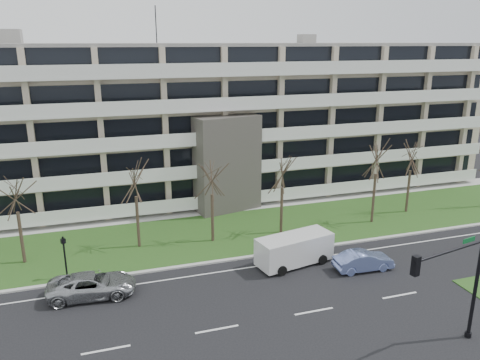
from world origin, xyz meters
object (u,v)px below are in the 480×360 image
object	(u,v)px
silver_pickup	(92,285)
white_van	(295,247)
traffic_signal	(456,279)
blue_sedan	(363,261)
pedestrian_signal	(64,252)

from	to	relation	value
silver_pickup	white_van	distance (m)	14.04
white_van	traffic_signal	bearing A→B (deg)	-83.18
blue_sedan	white_van	distance (m)	4.83
silver_pickup	white_van	size ratio (longest dim) A/B	0.92
blue_sedan	pedestrian_signal	world-z (taller)	pedestrian_signal
pedestrian_signal	blue_sedan	bearing A→B (deg)	-38.24
blue_sedan	pedestrian_signal	distance (m)	20.47
silver_pickup	pedestrian_signal	distance (m)	3.47
silver_pickup	pedestrian_signal	xyz separation A→B (m)	(-1.61, 2.83, 1.22)
blue_sedan	white_van	xyz separation A→B (m)	(-4.18, 2.33, 0.61)
blue_sedan	pedestrian_signal	bearing A→B (deg)	78.82
silver_pickup	white_van	world-z (taller)	white_van
traffic_signal	blue_sedan	bearing A→B (deg)	75.61
white_van	pedestrian_signal	world-z (taller)	pedestrian_signal
silver_pickup	blue_sedan	distance (m)	18.34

